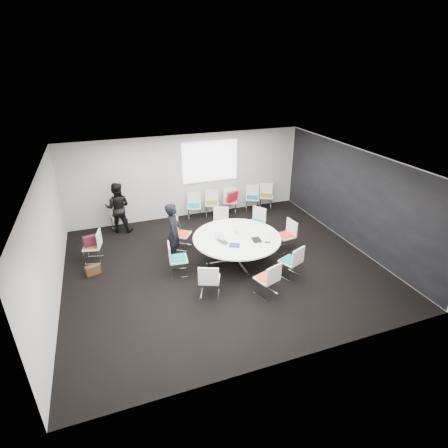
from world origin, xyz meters
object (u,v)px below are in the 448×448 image
object	(u,v)px
conference_table	(237,243)
chair_ring_f	(210,285)
chair_back_d	(252,202)
brown_bag	(93,270)
chair_back_e	(266,200)
chair_ring_e	(178,265)
chair_back_a	(194,211)
chair_ring_b	(256,227)
chair_ring_a	(285,241)
chair_ring_d	(182,239)
chair_ring_g	(267,285)
chair_back_c	(230,205)
person_main	(174,232)
maroon_bag	(91,241)
laptop	(224,241)
chair_person_back	(120,221)
chair_spare_left	(94,252)
chair_back_b	(212,208)
person_back	(118,208)
chair_ring_c	(222,227)
chair_ring_h	(290,267)
cup	(236,232)

from	to	relation	value
conference_table	chair_ring_f	world-z (taller)	chair_ring_f
chair_back_d	brown_bag	xyz separation A→B (m)	(-5.53, -2.46, -0.16)
chair_ring_f	chair_back_e	size ratio (longest dim) A/B	1.00
chair_ring_e	chair_ring_f	size ratio (longest dim) A/B	1.00
chair_back_a	chair_back_d	xyz separation A→B (m)	(2.18, 0.04, 0.00)
chair_ring_b	chair_ring_a	bearing A→B (deg)	168.14
chair_ring_d	chair_back_e	size ratio (longest dim) A/B	1.00
conference_table	chair_ring_g	world-z (taller)	chair_ring_g
chair_back_c	person_main	bearing A→B (deg)	62.25
maroon_bag	chair_ring_f	bearing A→B (deg)	-45.37
chair_back_c	maroon_bag	size ratio (longest dim) A/B	2.20
chair_ring_b	laptop	size ratio (longest dim) A/B	2.43
chair_person_back	chair_ring_g	bearing A→B (deg)	109.50
chair_ring_g	chair_back_e	size ratio (longest dim) A/B	1.00
chair_spare_left	chair_back_a	bearing A→B (deg)	-49.96
chair_back_b	chair_person_back	world-z (taller)	same
chair_ring_b	chair_back_a	size ratio (longest dim) A/B	1.00
person_main	person_back	distance (m)	2.62
chair_back_d	maroon_bag	distance (m)	5.78
brown_bag	chair_ring_c	bearing A→B (deg)	13.42
chair_ring_c	chair_person_back	size ratio (longest dim) A/B	1.00
laptop	chair_ring_h	bearing A→B (deg)	-141.94
person_main	laptop	distance (m)	1.37
chair_ring_e	laptop	distance (m)	1.32
chair_ring_a	chair_back_a	world-z (taller)	same
chair_ring_a	brown_bag	bearing A→B (deg)	76.10
chair_person_back	maroon_bag	xyz separation A→B (m)	(-0.83, -1.79, 0.34)
chair_back_d	cup	bearing A→B (deg)	80.55
chair_ring_c	person_back	distance (m)	3.28
person_main	person_back	size ratio (longest dim) A/B	1.02
chair_ring_h	cup	size ratio (longest dim) A/B	9.78
chair_ring_e	chair_ring_g	distance (m)	2.33
chair_person_back	chair_ring_f	bearing A→B (deg)	98.89
chair_ring_a	chair_back_d	xyz separation A→B (m)	(0.28, 2.99, 0.00)
chair_spare_left	maroon_bag	xyz separation A→B (m)	(-0.02, 0.00, 0.34)
chair_ring_f	laptop	distance (m)	1.42
chair_ring_a	brown_bag	xyz separation A→B (m)	(-5.24, 0.52, -0.16)
brown_bag	chair_back_e	bearing A→B (deg)	22.06
chair_ring_e	brown_bag	size ratio (longest dim) A/B	2.44
chair_spare_left	person_back	distance (m)	1.90
chair_ring_f	person_back	world-z (taller)	person_back
chair_ring_e	conference_table	bearing A→B (deg)	100.12
chair_back_c	cup	xyz separation A→B (m)	(-0.91, -2.89, 0.50)
brown_bag	chair_spare_left	bearing A→B (deg)	85.06
chair_back_b	chair_ring_d	bearing A→B (deg)	69.41
chair_ring_a	chair_ring_c	bearing A→B (deg)	36.89
chair_ring_e	person_main	xyz separation A→B (m)	(0.09, 0.74, 0.55)
chair_ring_d	chair_back_b	xyz separation A→B (m)	(1.53, 1.89, 0.00)
chair_back_d	chair_back_e	distance (m)	0.55
chair_back_a	laptop	size ratio (longest dim) A/B	2.43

